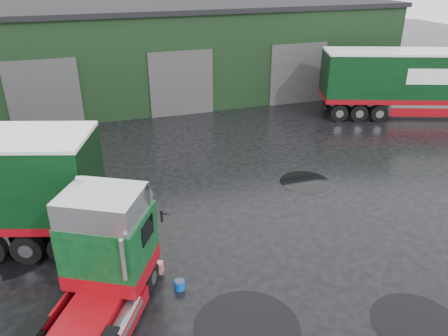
# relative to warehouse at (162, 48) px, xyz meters

# --- Properties ---
(ground) EXTENTS (100.00, 100.00, 0.00)m
(ground) POSITION_rel_warehouse_xyz_m (-2.00, -20.00, -3.16)
(ground) COLOR black
(warehouse) EXTENTS (32.40, 12.40, 6.30)m
(warehouse) POSITION_rel_warehouse_xyz_m (0.00, 0.00, 0.00)
(warehouse) COLOR black
(warehouse) RESTS_ON ground
(hero_tractor) EXTENTS (4.88, 6.18, 3.55)m
(hero_tractor) POSITION_rel_warehouse_xyz_m (-6.50, -23.00, -1.38)
(hero_tractor) COLOR #0C3C1A
(hero_tractor) RESTS_ON ground
(lorry_right) EXTENTS (15.60, 7.86, 4.10)m
(lorry_right) POSITION_rel_warehouse_xyz_m (13.92, -11.00, -1.10)
(lorry_right) COLOR silver
(lorry_right) RESTS_ON ground
(wash_bucket) EXTENTS (0.39, 0.39, 0.30)m
(wash_bucket) POSITION_rel_warehouse_xyz_m (-3.89, -21.96, -3.01)
(wash_bucket) COLOR #0845BB
(wash_bucket) RESTS_ON ground
(tree_back_a) EXTENTS (4.40, 4.40, 9.50)m
(tree_back_a) POSITION_rel_warehouse_xyz_m (-8.00, 10.00, 1.59)
(tree_back_a) COLOR black
(tree_back_a) RESTS_ON ground
(tree_back_b) EXTENTS (4.40, 4.40, 7.50)m
(tree_back_b) POSITION_rel_warehouse_xyz_m (8.00, 10.00, 0.59)
(tree_back_b) COLOR black
(tree_back_b) RESTS_ON ground
(puddle_0) EXTENTS (2.92, 2.92, 0.01)m
(puddle_0) POSITION_rel_warehouse_xyz_m (-2.52, -24.04, -3.15)
(puddle_0) COLOR black
(puddle_0) RESTS_ON ground
(puddle_1) EXTENTS (2.23, 2.23, 0.01)m
(puddle_1) POSITION_rel_warehouse_xyz_m (3.00, -16.87, -3.15)
(puddle_1) COLOR black
(puddle_1) RESTS_ON ground
(puddle_2) EXTENTS (2.82, 2.82, 0.01)m
(puddle_2) POSITION_rel_warehouse_xyz_m (-8.95, -18.49, -3.15)
(puddle_2) COLOR black
(puddle_2) RESTS_ON ground
(puddle_3) EXTENTS (2.50, 2.50, 0.01)m
(puddle_3) POSITION_rel_warehouse_xyz_m (1.93, -25.40, -3.15)
(puddle_3) COLOR black
(puddle_3) RESTS_ON ground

